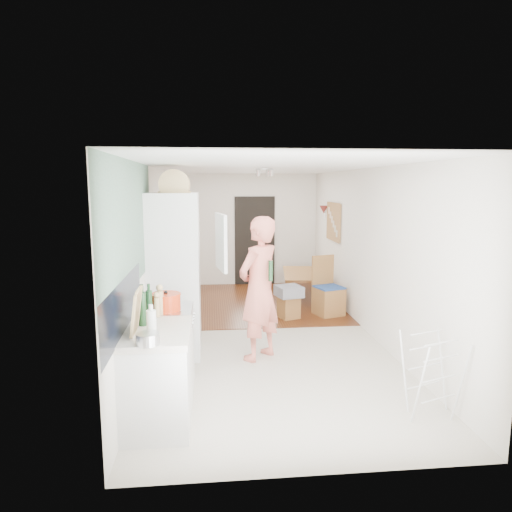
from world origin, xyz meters
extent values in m
cube|color=beige|center=(0.00, 0.00, 0.00)|extent=(3.20, 7.00, 0.01)
cube|color=#5F3216|center=(0.00, 1.85, 0.01)|extent=(3.20, 3.30, 0.01)
cube|color=gray|center=(-1.59, -2.00, 1.85)|extent=(0.02, 3.00, 1.30)
cube|color=black|center=(-1.59, -2.55, 1.15)|extent=(0.02, 1.90, 0.50)
cube|color=black|center=(0.20, 3.48, 1.00)|extent=(0.90, 0.04, 2.00)
cube|color=silver|center=(-1.30, -2.55, 0.43)|extent=(0.60, 0.90, 0.86)
cube|color=beige|center=(-1.30, -2.55, 0.89)|extent=(0.62, 0.92, 0.06)
cube|color=silver|center=(-1.30, -1.80, 0.44)|extent=(0.60, 0.60, 0.88)
cube|color=#BABABD|center=(-1.30, -1.80, 0.90)|extent=(0.60, 0.60, 0.04)
cube|color=silver|center=(-1.27, -0.78, 1.07)|extent=(0.66, 0.66, 2.15)
cube|color=silver|center=(-0.66, -1.08, 1.55)|extent=(0.14, 0.56, 0.70)
cube|color=white|center=(-0.96, -0.78, 1.55)|extent=(0.02, 0.52, 0.66)
cube|color=tan|center=(1.58, 1.90, 1.55)|extent=(0.03, 0.90, 0.70)
cube|color=#9A6134|center=(1.57, 1.90, 1.55)|extent=(0.00, 0.94, 0.74)
cone|color=maroon|center=(1.54, 2.55, 1.75)|extent=(0.18, 0.18, 0.16)
imported|color=#DA6F5E|center=(-0.18, -1.00, 1.10)|extent=(0.94, 0.94, 2.20)
imported|color=#9A6134|center=(1.10, 2.09, 0.22)|extent=(0.86, 1.35, 0.44)
cube|color=gray|center=(0.51, 0.69, 0.48)|extent=(0.49, 0.49, 0.18)
cylinder|color=red|center=(-1.27, -1.88, 1.01)|extent=(0.34, 0.34, 0.19)
cylinder|color=#BABABD|center=(-1.32, -2.95, 0.97)|extent=(0.24, 0.24, 0.10)
cylinder|color=#183B1D|center=(-0.04, -1.11, 1.18)|extent=(0.06, 0.06, 0.26)
cylinder|color=#183B1D|center=(-1.44, -2.40, 1.08)|extent=(0.09, 0.09, 0.32)
cylinder|color=#183B1D|center=(-1.41, -2.16, 1.06)|extent=(0.07, 0.07, 0.28)
cylinder|color=silver|center=(-1.33, -2.66, 1.03)|extent=(0.11, 0.11, 0.22)
cylinder|color=tan|center=(-1.34, -2.13, 1.02)|extent=(0.07, 0.07, 0.20)
cylinder|color=tan|center=(-1.32, -2.02, 1.04)|extent=(0.07, 0.07, 0.24)
camera|label=1|loc=(-0.78, -6.69, 2.25)|focal=32.00mm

